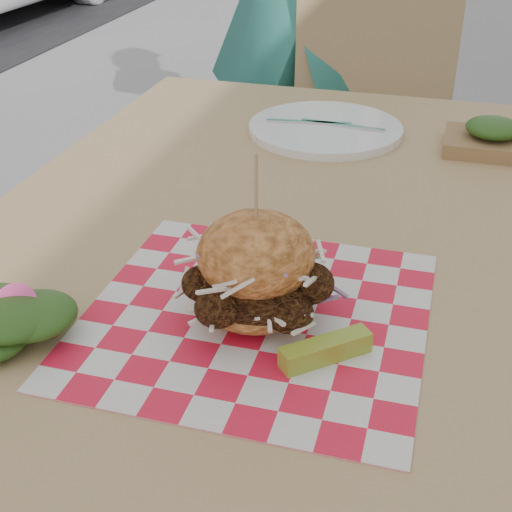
{
  "coord_description": "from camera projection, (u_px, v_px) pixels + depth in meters",
  "views": [
    {
      "loc": [
        0.12,
        -0.96,
        1.19
      ],
      "look_at": [
        -0.05,
        -0.36,
        0.82
      ],
      "focal_mm": 50.0,
      "sensor_mm": 36.0,
      "label": 1
    }
  ],
  "objects": [
    {
      "name": "patio_table",
      "position": [
        275.0,
        270.0,
        1.0
      ],
      "size": [
        0.8,
        1.2,
        0.75
      ],
      "color": "tan",
      "rests_on": "ground"
    },
    {
      "name": "kraft_tray",
      "position": [
        492.0,
        138.0,
        1.17
      ],
      "size": [
        0.15,
        0.12,
        0.06
      ],
      "color": "olive",
      "rests_on": "patio_table"
    },
    {
      "name": "sandwich",
      "position": [
        256.0,
        274.0,
        0.74
      ],
      "size": [
        0.16,
        0.16,
        0.19
      ],
      "color": "orange",
      "rests_on": "paper_liner"
    },
    {
      "name": "paper_liner",
      "position": [
        256.0,
        315.0,
        0.77
      ],
      "size": [
        0.36,
        0.36,
        0.0
      ],
      "primitive_type": "cube",
      "color": "red",
      "rests_on": "patio_table"
    },
    {
      "name": "patio_chair",
      "position": [
        357.0,
        125.0,
        1.86
      ],
      "size": [
        0.51,
        0.51,
        0.95
      ],
      "rotation": [
        0.0,
        0.0,
        0.23
      ],
      "color": "tan",
      "rests_on": "ground"
    },
    {
      "name": "place_setting",
      "position": [
        325.0,
        129.0,
        1.25
      ],
      "size": [
        0.27,
        0.27,
        0.02
      ],
      "color": "white",
      "rests_on": "patio_table"
    },
    {
      "name": "pickle_spear",
      "position": [
        326.0,
        350.0,
        0.7
      ],
      "size": [
        0.09,
        0.08,
        0.02
      ],
      "primitive_type": "cube",
      "rotation": [
        0.0,
        0.0,
        0.72
      ],
      "color": "olive",
      "rests_on": "paper_liner"
    }
  ]
}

